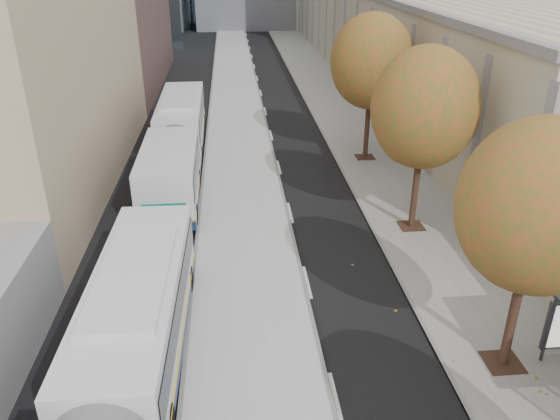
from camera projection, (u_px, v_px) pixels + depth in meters
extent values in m
cube|color=#A5A5A5|center=(238.00, 140.00, 35.56)|extent=(4.25, 150.00, 0.15)
cube|color=gray|center=(359.00, 137.00, 36.23)|extent=(4.75, 150.00, 0.08)
cube|color=gray|center=(404.00, 21.00, 61.48)|extent=(18.00, 92.00, 8.00)
cylinder|color=black|center=(512.00, 318.00, 15.71)|extent=(0.28, 0.28, 3.24)
sphere|color=#365A19|center=(538.00, 207.00, 14.17)|extent=(4.20, 4.20, 4.20)
cylinder|color=black|center=(415.00, 192.00, 23.77)|extent=(0.28, 0.28, 3.38)
sphere|color=#365A19|center=(425.00, 108.00, 22.16)|extent=(4.40, 4.40, 4.40)
cylinder|color=black|center=(367.00, 129.00, 31.82)|extent=(0.28, 0.28, 3.51)
sphere|color=#365A19|center=(372.00, 61.00, 30.15)|extent=(4.60, 4.60, 4.60)
cube|color=silver|center=(113.00, 414.00, 12.84)|extent=(2.82, 17.11, 2.84)
cube|color=black|center=(110.00, 398.00, 12.61)|extent=(2.86, 16.43, 0.99)
cube|color=silver|center=(178.00, 142.00, 30.82)|extent=(2.77, 17.62, 2.93)
cube|color=black|center=(177.00, 133.00, 30.59)|extent=(2.82, 16.92, 1.02)
cube|color=#04755C|center=(162.00, 215.00, 23.10)|extent=(1.86, 0.08, 1.13)
imported|color=silver|center=(184.00, 98.00, 42.86)|extent=(2.05, 4.41, 1.46)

